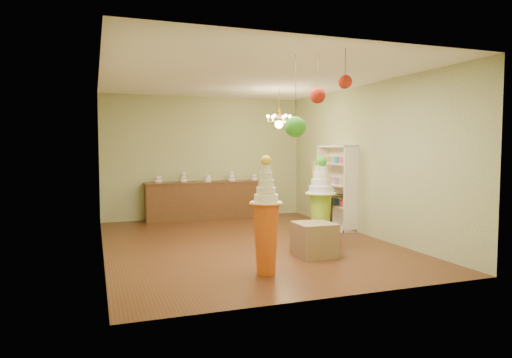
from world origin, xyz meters
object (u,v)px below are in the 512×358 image
object	(u,v)px
pedestal_green	(321,209)
round_table	(331,207)
sideboard	(208,200)
pedestal_orange	(266,228)

from	to	relation	value
pedestal_green	round_table	world-z (taller)	pedestal_green
pedestal_green	sideboard	world-z (taller)	pedestal_green
sideboard	pedestal_orange	bearing A→B (deg)	-94.48
pedestal_green	pedestal_orange	world-z (taller)	pedestal_orange
sideboard	round_table	xyz separation A→B (m)	(2.10, -2.34, 0.01)
pedestal_green	pedestal_orange	bearing A→B (deg)	-141.45
round_table	pedestal_green	bearing A→B (deg)	-124.30
sideboard	round_table	size ratio (longest dim) A/B	4.02
pedestal_green	round_table	distance (m)	1.87
pedestal_orange	round_table	bearing A→B (deg)	47.16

